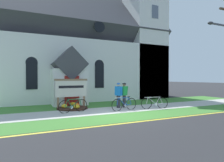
{
  "coord_description": "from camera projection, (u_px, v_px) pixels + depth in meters",
  "views": [
    {
      "loc": [
        -4.63,
        -8.92,
        1.94
      ],
      "look_at": [
        1.13,
        3.55,
        1.74
      ],
      "focal_mm": 30.45,
      "sensor_mm": 36.0,
      "label": 1
    }
  ],
  "objects": [
    {
      "name": "church_building",
      "position": [
        90.0,
        52.0,
        19.35
      ],
      "size": [
        15.07,
        10.43,
        11.98
      ],
      "color": "white",
      "rests_on": "ground"
    },
    {
      "name": "ground",
      "position": [
        95.0,
        105.0,
        13.7
      ],
      "size": [
        140.0,
        140.0,
        0.0
      ],
      "primitive_type": "plane",
      "color": "#2B2B2D"
    },
    {
      "name": "church_sign",
      "position": [
        71.0,
        89.0,
        12.21
      ],
      "size": [
        2.14,
        0.22,
        1.9
      ],
      "color": "#7F6047",
      "rests_on": "ground"
    },
    {
      "name": "curb_paint_stripe",
      "position": [
        156.0,
        120.0,
        8.84
      ],
      "size": [
        28.0,
        0.16,
        0.01
      ],
      "primitive_type": "cube",
      "color": "yellow",
      "rests_on": "ground"
    },
    {
      "name": "bicycle_black",
      "position": [
        155.0,
        103.0,
        12.06
      ],
      "size": [
        1.73,
        0.51,
        0.81
      ],
      "color": "black",
      "rests_on": "ground"
    },
    {
      "name": "bicycle_silver",
      "position": [
        73.0,
        106.0,
        10.75
      ],
      "size": [
        1.72,
        0.34,
        0.82
      ],
      "color": "black",
      "rests_on": "ground"
    },
    {
      "name": "flower_bed",
      "position": [
        73.0,
        107.0,
        11.96
      ],
      "size": [
        1.92,
        1.92,
        0.34
      ],
      "color": "#382319",
      "rests_on": "ground"
    },
    {
      "name": "grass_verge",
      "position": [
        142.0,
        115.0,
        9.89
      ],
      "size": [
        32.0,
        2.0,
        0.01
      ],
      "primitive_type": "cube",
      "color": "#427F33",
      "rests_on": "ground"
    },
    {
      "name": "distant_hill",
      "position": [
        57.0,
        82.0,
        87.92
      ],
      "size": [
        76.77,
        36.61,
        16.6
      ],
      "primitive_type": "ellipsoid",
      "color": "#847A5B",
      "rests_on": "ground"
    },
    {
      "name": "cyclist_in_red_jersey",
      "position": [
        119.0,
        93.0,
        12.33
      ],
      "size": [
        0.4,
        0.63,
        1.64
      ],
      "color": "#2D2D33",
      "rests_on": "ground"
    },
    {
      "name": "sidewalk_slab",
      "position": [
        123.0,
        109.0,
        11.85
      ],
      "size": [
        32.0,
        2.33,
        0.01
      ],
      "primitive_type": "cube",
      "color": "#B7B5AD",
      "rests_on": "ground"
    },
    {
      "name": "cyclist_in_white_jersey",
      "position": [
        124.0,
        93.0,
        12.57
      ],
      "size": [
        0.62,
        0.39,
        1.63
      ],
      "color": "#2D2D33",
      "rests_on": "ground"
    },
    {
      "name": "church_lawn",
      "position": [
        106.0,
        104.0,
        14.23
      ],
      "size": [
        24.0,
        2.92,
        0.01
      ],
      "primitive_type": "cube",
      "color": "#427F33",
      "rests_on": "ground"
    },
    {
      "name": "roadside_conifer",
      "position": [
        151.0,
        51.0,
        20.74
      ],
      "size": [
        3.42,
        3.42,
        8.07
      ],
      "color": "#3D2D1E",
      "rests_on": "ground"
    },
    {
      "name": "bicycle_green",
      "position": [
        124.0,
        104.0,
        11.43
      ],
      "size": [
        1.76,
        0.2,
        0.84
      ],
      "color": "black",
      "rests_on": "ground"
    }
  ]
}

